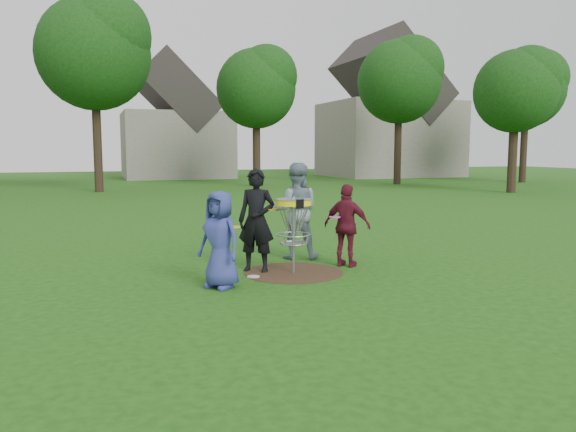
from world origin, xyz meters
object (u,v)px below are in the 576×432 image
object	(u,v)px
player_black	(257,220)
player_maroon	(347,226)
player_blue	(220,240)
player_grey	(296,211)
disc_golf_basket	(294,217)

from	to	relation	value
player_black	player_maroon	distance (m)	1.75
player_blue	player_black	distance (m)	1.34
player_black	player_grey	bearing A→B (deg)	73.96
player_blue	disc_golf_basket	xyz separation A→B (m)	(1.49, 0.64, 0.23)
player_blue	player_grey	world-z (taller)	player_grey
player_black	player_grey	world-z (taller)	player_grey
disc_golf_basket	player_maroon	bearing A→B (deg)	8.56
player_black	player_grey	distance (m)	1.44
player_black	player_maroon	size ratio (longest dim) A/B	1.19
player_blue	player_maroon	bearing A→B (deg)	70.40
player_maroon	disc_golf_basket	world-z (taller)	player_maroon
player_black	player_maroon	world-z (taller)	player_black
player_grey	player_maroon	xyz separation A→B (m)	(0.63, -1.09, -0.19)
player_black	disc_golf_basket	bearing A→B (deg)	4.27
player_blue	disc_golf_basket	distance (m)	1.64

